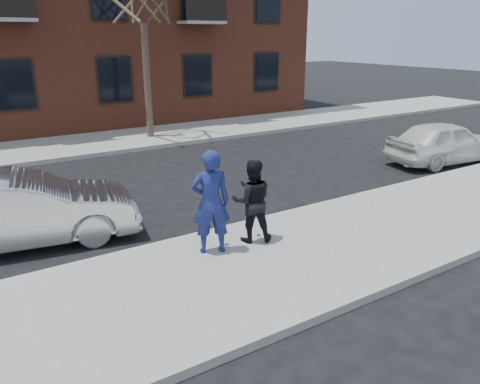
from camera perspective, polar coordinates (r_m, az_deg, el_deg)
ground at (r=7.79m, az=-10.85°, el=-12.48°), size 100.00×100.00×0.00m
near_sidewalk at (r=7.55m, az=-10.15°, el=-12.86°), size 50.00×3.50×0.15m
near_curb at (r=9.05m, az=-14.61°, el=-7.57°), size 50.00×0.10×0.15m
far_sidewalk at (r=18.11m, az=-24.45°, el=4.55°), size 50.00×3.50×0.15m
far_curb at (r=16.37m, az=-23.46°, el=3.32°), size 50.00×0.10×0.15m
silver_sedan at (r=10.07m, az=-25.10°, el=-2.04°), size 4.60×2.26×1.45m
white_car at (r=16.52m, az=23.73°, el=5.59°), size 4.19×2.11×1.37m
man_hoodie at (r=8.43m, az=-3.59°, el=-1.23°), size 0.82×0.67×1.94m
man_peacoat at (r=8.93m, az=1.47°, el=-1.11°), size 0.98×0.89×1.62m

